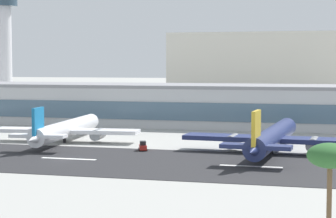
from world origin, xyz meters
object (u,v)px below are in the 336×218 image
Objects in this scene: terminal_building at (206,105)px; distant_hotel_block at (265,68)px; airliner_gold_tail_gate_2 at (272,138)px; service_baggage_tug_0 at (143,146)px; palm_tree_1 at (330,158)px; airliner_blue_tail_gate_1 at (65,130)px; control_tower at (2,42)px.

terminal_building is 113.37m from distant_hotel_block.
terminal_building is 4.22× the size of airliner_gold_tail_gate_2.
service_baggage_tug_0 is 0.30× the size of palm_tree_1.
airliner_blue_tail_gate_1 is at bearing -117.14° from terminal_building.
airliner_gold_tail_gate_2 is (25.83, -56.96, -3.06)m from terminal_building.
airliner_blue_tail_gate_1 is (-25.81, -50.35, -3.33)m from terminal_building.
distant_hotel_block is (7.27, 112.63, 10.70)m from terminal_building.
airliner_blue_tail_gate_1 is at bearing 86.58° from airliner_gold_tail_gate_2.
airliner_blue_tail_gate_1 is (66.51, -88.52, -25.25)m from control_tower.
terminal_building is 61.37× the size of service_baggage_tug_0.
palm_tree_1 reaches higher than service_baggage_tug_0.
terminal_building is 56.68m from airliner_blue_tail_gate_1.
airliner_blue_tail_gate_1 is 101.63m from palm_tree_1.
airliner_blue_tail_gate_1 reaches higher than service_baggage_tug_0.
service_baggage_tug_0 is (23.17, -9.43, -2.13)m from airliner_blue_tail_gate_1.
airliner_blue_tail_gate_1 is at bearing 129.00° from palm_tree_1.
control_tower reaches higher than terminal_building.
control_tower is 124.86m from distant_hotel_block.
control_tower reaches higher than distant_hotel_block.
terminal_building is at bearing -31.81° from airliner_blue_tail_gate_1.
airliner_gold_tail_gate_2 is at bearing -65.60° from terminal_building.
airliner_blue_tail_gate_1 is at bearing -101.47° from distant_hotel_block.
control_tower is at bearing -143.21° from distant_hotel_block.
palm_tree_1 reaches higher than airliner_blue_tail_gate_1.
service_baggage_tug_0 is at bearing -92.53° from terminal_building.
service_baggage_tug_0 is at bearing 120.36° from palm_tree_1.
palm_tree_1 is at bearing -82.76° from distant_hotel_block.
terminal_building is 62.62m from airliner_gold_tail_gate_2.
distant_hotel_block is 171.16m from airliner_gold_tail_gate_2.
airliner_gold_tail_gate_2 is at bearing 99.56° from palm_tree_1.
palm_tree_1 is at bearing -73.61° from terminal_building.
terminal_building is 2.37× the size of distant_hotel_block.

